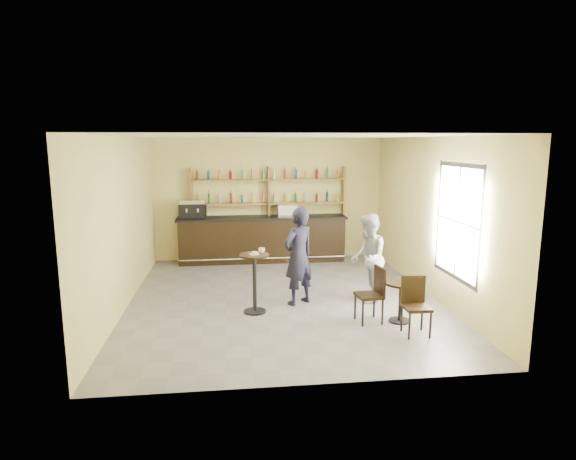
{
  "coord_description": "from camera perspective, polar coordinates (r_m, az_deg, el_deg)",
  "views": [
    {
      "loc": [
        -0.99,
        -9.18,
        3.1
      ],
      "look_at": [
        0.2,
        0.8,
        1.25
      ],
      "focal_mm": 30.0,
      "sensor_mm": 36.0,
      "label": 1
    }
  ],
  "objects": [
    {
      "name": "bar_counter",
      "position": [
        12.61,
        -3.06,
        -1.06
      ],
      "size": [
        4.37,
        0.85,
        1.18
      ],
      "primitive_type": null,
      "color": "black",
      "rests_on": "floor"
    },
    {
      "name": "patron_second",
      "position": [
        9.5,
        9.45,
        -3.3
      ],
      "size": [
        0.86,
        0.99,
        1.74
      ],
      "primitive_type": "imported",
      "rotation": [
        0.0,
        0.0,
        -1.85
      ],
      "color": "gray",
      "rests_on": "floor"
    },
    {
      "name": "window_frame",
      "position": [
        9.03,
        19.45,
        0.91
      ],
      "size": [
        0.04,
        1.7,
        2.1
      ],
      "primitive_type": null,
      "color": "black",
      "rests_on": "wall_right"
    },
    {
      "name": "pastry_case",
      "position": [
        12.54,
        -0.12,
        2.33
      ],
      "size": [
        0.54,
        0.45,
        0.3
      ],
      "primitive_type": null,
      "rotation": [
        0.0,
        0.0,
        0.1
      ],
      "color": "silver",
      "rests_on": "bar_counter"
    },
    {
      "name": "ceiling",
      "position": [
        9.24,
        -0.66,
        11.05
      ],
      "size": [
        7.0,
        7.0,
        0.0
      ],
      "primitive_type": "plane",
      "rotation": [
        3.14,
        0.0,
        0.0
      ],
      "color": "white",
      "rests_on": "wall_back"
    },
    {
      "name": "floor",
      "position": [
        9.74,
        -0.62,
        -8.13
      ],
      "size": [
        7.0,
        7.0,
        0.0
      ],
      "primitive_type": "plane",
      "color": "slate",
      "rests_on": "ground"
    },
    {
      "name": "man_main",
      "position": [
        9.2,
        1.26,
        -3.13
      ],
      "size": [
        0.82,
        0.76,
        1.89
      ],
      "primitive_type": "imported",
      "rotation": [
        0.0,
        0.0,
        3.75
      ],
      "color": "black",
      "rests_on": "floor"
    },
    {
      "name": "wall_front",
      "position": [
        5.96,
        2.99,
        -4.15
      ],
      "size": [
        7.0,
        0.0,
        7.0
      ],
      "primitive_type": "plane",
      "rotation": [
        -1.57,
        0.0,
        0.0
      ],
      "color": "#D8CE7A",
      "rests_on": "floor"
    },
    {
      "name": "donut",
      "position": [
        8.7,
        -3.96,
        -2.73
      ],
      "size": [
        0.13,
        0.13,
        0.04
      ],
      "primitive_type": "torus",
      "rotation": [
        0.0,
        0.0,
        -0.09
      ],
      "color": "gold",
      "rests_on": "napkin"
    },
    {
      "name": "liquor_bottles",
      "position": [
        12.64,
        -2.29,
        5.33
      ],
      "size": [
        3.68,
        0.1,
        1.0
      ],
      "primitive_type": null,
      "color": "#8C5919",
      "rests_on": "shelf_unit"
    },
    {
      "name": "espresso_machine",
      "position": [
        12.48,
        -11.22,
        2.48
      ],
      "size": [
        0.68,
        0.46,
        0.47
      ],
      "primitive_type": null,
      "rotation": [
        0.0,
        0.0,
        -0.06
      ],
      "color": "black",
      "rests_on": "bar_counter"
    },
    {
      "name": "wall_back",
      "position": [
        12.81,
        -2.32,
        3.69
      ],
      "size": [
        7.0,
        0.0,
        7.0
      ],
      "primitive_type": "plane",
      "rotation": [
        1.57,
        0.0,
        0.0
      ],
      "color": "#D8CE7A",
      "rests_on": "floor"
    },
    {
      "name": "chair_south",
      "position": [
        8.12,
        14.99,
        -8.79
      ],
      "size": [
        0.41,
        0.41,
        0.95
      ],
      "primitive_type": null,
      "rotation": [
        0.0,
        0.0,
        0.01
      ],
      "color": "black",
      "rests_on": "floor"
    },
    {
      "name": "cafe_table",
      "position": [
        8.67,
        13.18,
        -8.3
      ],
      "size": [
        0.67,
        0.67,
        0.71
      ],
      "primitive_type": null,
      "rotation": [
        0.0,
        0.0,
        -0.23
      ],
      "color": "black",
      "rests_on": "floor"
    },
    {
      "name": "cup_cafe",
      "position": [
        8.57,
        13.6,
        -5.75
      ],
      "size": [
        0.11,
        0.11,
        0.09
      ],
      "primitive_type": "imported",
      "rotation": [
        0.0,
        0.0,
        -0.13
      ],
      "color": "white",
      "rests_on": "cafe_table"
    },
    {
      "name": "wall_right",
      "position": [
        10.12,
        16.51,
        1.48
      ],
      "size": [
        0.0,
        7.0,
        7.0
      ],
      "primitive_type": "plane",
      "rotation": [
        1.57,
        0.0,
        -1.57
      ],
      "color": "#D8CE7A",
      "rests_on": "floor"
    },
    {
      "name": "wall_left",
      "position": [
        9.52,
        -18.9,
        0.8
      ],
      "size": [
        0.0,
        7.0,
        7.0
      ],
      "primitive_type": "plane",
      "rotation": [
        1.57,
        0.0,
        1.57
      ],
      "color": "#D8CE7A",
      "rests_on": "floor"
    },
    {
      "name": "shelf_unit",
      "position": [
        12.66,
        -2.28,
        4.57
      ],
      "size": [
        4.0,
        0.26,
        1.4
      ],
      "primitive_type": null,
      "color": "brown",
      "rests_on": "wall_back"
    },
    {
      "name": "window_pane",
      "position": [
        9.03,
        19.48,
        0.91
      ],
      "size": [
        0.0,
        2.0,
        2.0
      ],
      "primitive_type": "plane",
      "rotation": [
        1.57,
        0.0,
        -1.57
      ],
      "color": "white",
      "rests_on": "wall_right"
    },
    {
      "name": "cup_pedestal",
      "position": [
        8.8,
        -3.15,
        -2.41
      ],
      "size": [
        0.14,
        0.14,
        0.09
      ],
      "primitive_type": "imported",
      "rotation": [
        0.0,
        0.0,
        0.26
      ],
      "color": "white",
      "rests_on": "pedestal_table"
    },
    {
      "name": "chair_west",
      "position": [
        8.51,
        9.58,
        -7.58
      ],
      "size": [
        0.47,
        0.47,
        0.98
      ],
      "primitive_type": null,
      "rotation": [
        0.0,
        0.0,
        -1.46
      ],
      "color": "black",
      "rests_on": "floor"
    },
    {
      "name": "napkin",
      "position": [
        8.71,
        -4.02,
        -2.86
      ],
      "size": [
        0.2,
        0.2,
        0.0
      ],
      "primitive_type": "cube",
      "rotation": [
        0.0,
        0.0,
        0.31
      ],
      "color": "white",
      "rests_on": "pedestal_table"
    },
    {
      "name": "pedestal_table",
      "position": [
        8.85,
        -3.98,
        -6.34
      ],
      "size": [
        0.69,
        0.69,
        1.1
      ],
      "primitive_type": null,
      "rotation": [
        0.0,
        0.0,
        -0.37
      ],
      "color": "black",
      "rests_on": "floor"
    }
  ]
}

